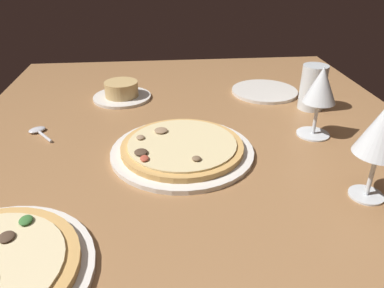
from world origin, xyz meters
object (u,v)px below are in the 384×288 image
object	(u,v)px
water_glass	(312,90)
side_plate	(264,91)
pizza_main	(182,149)
wine_glass_far	(321,88)
wine_glass_near	(384,130)
spoon	(39,131)
ramekin_on_saucer	(122,92)

from	to	relation	value
water_glass	side_plate	world-z (taller)	water_glass
pizza_main	side_plate	bearing A→B (deg)	-38.68
wine_glass_far	wine_glass_near	bearing A→B (deg)	-179.35
pizza_main	spoon	world-z (taller)	pizza_main
wine_glass_near	side_plate	size ratio (longest dim) A/B	0.93
ramekin_on_saucer	wine_glass_near	world-z (taller)	wine_glass_near
pizza_main	ramekin_on_saucer	distance (cm)	36.57
wine_glass_far	water_glass	bearing A→B (deg)	-18.58
ramekin_on_saucer	spoon	size ratio (longest dim) A/B	1.90
pizza_main	wine_glass_near	size ratio (longest dim) A/B	1.66
spoon	wine_glass_near	bearing A→B (deg)	-115.80
wine_glass_far	wine_glass_near	size ratio (longest dim) A/B	0.90
pizza_main	spoon	bearing A→B (deg)	68.70
wine_glass_far	wine_glass_near	xyz separation A→B (cm)	(-24.00, -0.27, 1.53)
spoon	water_glass	bearing A→B (deg)	-83.05
wine_glass_far	side_plate	world-z (taller)	wine_glass_far
pizza_main	water_glass	xyz separation A→B (cm)	(21.28, -36.30, 4.10)
ramekin_on_saucer	wine_glass_near	distance (cm)	70.19
wine_glass_far	water_glass	distance (cm)	17.51
ramekin_on_saucer	wine_glass_far	distance (cm)	54.48
wine_glass_far	side_plate	bearing A→B (deg)	7.71
pizza_main	ramekin_on_saucer	size ratio (longest dim) A/B	1.84
spoon	ramekin_on_saucer	bearing A→B (deg)	-41.29
ramekin_on_saucer	side_plate	xyz separation A→B (cm)	(0.65, -42.15, -1.53)
pizza_main	water_glass	distance (cm)	42.28
ramekin_on_saucer	side_plate	bearing A→B (deg)	-89.11
pizza_main	ramekin_on_saucer	bearing A→B (deg)	24.03
ramekin_on_saucer	spoon	distance (cm)	27.39
side_plate	spoon	distance (cm)	63.82
pizza_main	wine_glass_far	world-z (taller)	wine_glass_far
wine_glass_near	side_plate	bearing A→B (deg)	4.49
wine_glass_near	spoon	size ratio (longest dim) A/B	2.09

